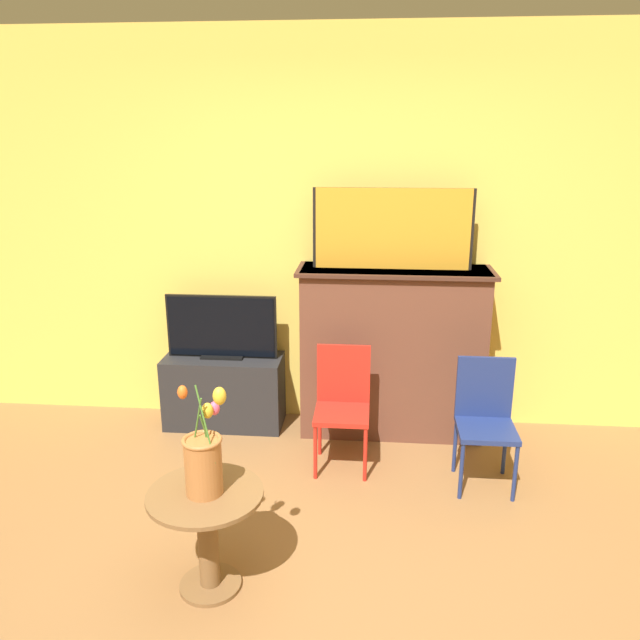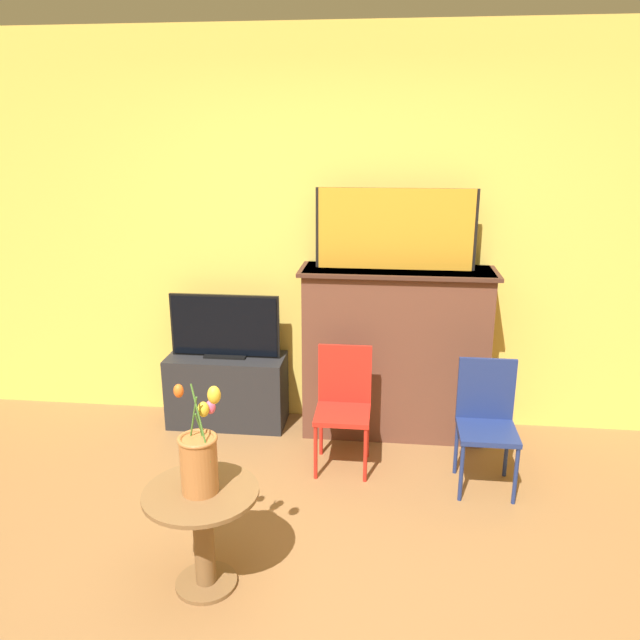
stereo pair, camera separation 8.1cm
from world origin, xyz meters
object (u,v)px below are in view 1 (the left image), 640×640
painting (393,229)px  chair_red (343,400)px  vase_tulips (204,459)px  chair_blue (485,415)px  tv_monitor (222,328)px

painting → chair_red: bearing=-120.8°
vase_tulips → chair_blue: bearing=37.1°
painting → vase_tulips: size_ratio=1.92×
painting → chair_blue: (0.56, -0.62, -1.00)m
painting → tv_monitor: 1.35m
tv_monitor → vase_tulips: 1.71m
painting → vase_tulips: bearing=-116.4°
chair_red → vase_tulips: size_ratio=1.41×
chair_red → vase_tulips: (-0.55, -1.20, 0.23)m
chair_blue → vase_tulips: bearing=-142.9°
painting → tv_monitor: painting is taller
tv_monitor → chair_red: 1.03m
painting → vase_tulips: 2.03m
chair_red → vase_tulips: 1.34m
chair_blue → vase_tulips: (-1.40, -1.06, 0.23)m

